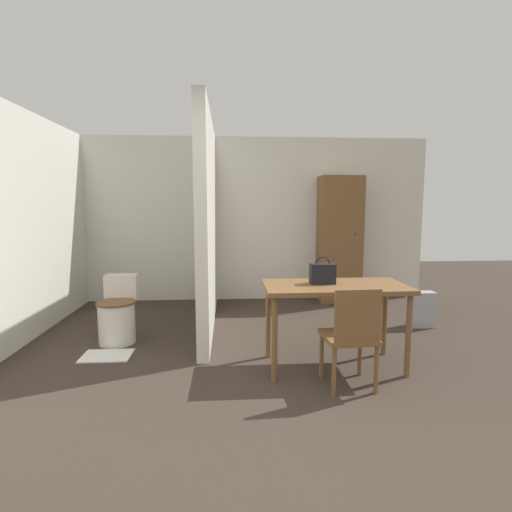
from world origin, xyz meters
name	(u,v)px	position (x,y,z in m)	size (l,w,h in m)	color
ground_plane	(269,468)	(0.00, 0.00, 0.00)	(16.00, 16.00, 0.00)	#382D26
wall_back	(242,220)	(0.00, 4.17, 1.25)	(5.75, 0.12, 2.50)	silver
wall_left	(5,228)	(-2.43, 2.05, 1.25)	(0.12, 5.11, 2.50)	silver
partition_wall	(208,224)	(-0.46, 2.82, 1.25)	(0.12, 2.58, 2.50)	silver
dining_table	(335,294)	(0.74, 1.39, 0.68)	(1.27, 0.65, 0.77)	brown
wooden_chair	(352,334)	(0.76, 0.93, 0.46)	(0.42, 0.42, 0.84)	brown
toilet	(118,314)	(-1.42, 2.22, 0.30)	(0.41, 0.55, 0.70)	silver
handbag	(322,273)	(0.63, 1.44, 0.86)	(0.22, 0.12, 0.25)	black
wooden_cabinet	(339,240)	(1.47, 3.88, 0.95)	(0.63, 0.44, 1.91)	brown
bath_mat	(107,356)	(-1.42, 1.78, 0.01)	(0.47, 0.34, 0.01)	silver
space_heater	(421,309)	(2.11, 2.50, 0.22)	(0.32, 0.16, 0.43)	#9E9EA3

